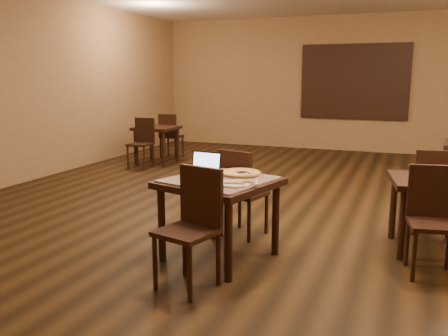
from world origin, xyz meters
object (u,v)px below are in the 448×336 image
at_px(tiled_table, 220,190).
at_px(other_table_b, 157,133).
at_px(other_table_c_chair_far, 432,187).
at_px(laptop, 204,169).
at_px(other_table_b_chair_near, 142,140).
at_px(pizza_pan, 241,174).
at_px(other_table_c_chair_near, 433,214).
at_px(other_table_c, 433,191).
at_px(other_table_b_chair_far, 170,133).
at_px(chair_main_far, 240,188).
at_px(chair_main_near, 193,220).

xyz_separation_m(tiled_table, other_table_b, (-3.00, 4.14, -0.07)).
relative_size(other_table_b, other_table_c_chair_far, 0.82).
bearing_deg(other_table_b, laptop, -56.31).
bearing_deg(other_table_b_chair_near, pizza_pan, -48.20).
relative_size(other_table_b_chair_near, other_table_c_chair_near, 0.98).
xyz_separation_m(pizza_pan, other_table_c, (1.72, 0.68, -0.17)).
distance_m(other_table_b_chair_near, other_table_c_chair_near, 5.82).
xyz_separation_m(other_table_b_chair_far, other_table_c, (4.85, -3.76, 0.08)).
relative_size(chair_main_far, other_table_c, 1.06).
height_order(chair_main_near, other_table_b, chair_main_near).
bearing_deg(other_table_c, laptop, -167.72).
relative_size(tiled_table, chair_main_far, 1.20).
bearing_deg(tiled_table, other_table_b_chair_near, 145.03).
bearing_deg(tiled_table, other_table_c_chair_near, 26.74).
bearing_deg(laptop, other_table_c, 27.86).
xyz_separation_m(chair_main_far, other_table_c, (1.86, 0.30, 0.07)).
bearing_deg(other_table_c_chair_far, other_table_b, -38.41).
distance_m(tiled_table, other_table_b_chair_far, 5.56).
relative_size(laptop, other_table_c_chair_far, 0.35).
xyz_separation_m(laptop, other_table_b_chair_far, (-2.80, 4.58, -0.30)).
height_order(laptop, pizza_pan, laptop).
bearing_deg(laptop, pizza_pan, 29.75).
bearing_deg(pizza_pan, laptop, -156.29).
distance_m(tiled_table, other_table_b, 5.12).
bearing_deg(other_table_c_chair_far, other_table_b_chair_near, -33.36).
relative_size(tiled_table, other_table_c_chair_far, 1.21).
bearing_deg(tiled_table, chair_main_far, 107.10).
bearing_deg(chair_main_far, other_table_c_chair_far, -141.67).
bearing_deg(other_table_b_chair_far, other_table_c, 141.14).
xyz_separation_m(tiled_table, chair_main_far, (-0.02, 0.62, -0.13)).
bearing_deg(other_table_b_chair_far, tiled_table, 121.65).
relative_size(other_table_b, other_table_c, 0.87).
relative_size(other_table_c, other_table_c_chair_near, 0.95).
distance_m(tiled_table, other_table_c, 2.06).
xyz_separation_m(laptop, pizza_pan, (0.32, 0.14, -0.05)).
distance_m(chair_main_near, other_table_c_chair_far, 2.77).
bearing_deg(other_table_c_chair_far, other_table_c, 79.04).
xyz_separation_m(laptop, other_table_c, (2.04, 0.82, -0.22)).
relative_size(chair_main_far, other_table_b_chair_far, 1.03).
bearing_deg(pizza_pan, other_table_c_chair_near, 4.42).
xyz_separation_m(chair_main_far, other_table_b_chair_near, (-2.99, 2.99, -0.01)).
bearing_deg(laptop, other_table_b_chair_far, 127.53).
xyz_separation_m(other_table_c, other_table_c_chair_far, (0.01, 0.54, -0.07)).
relative_size(other_table_b_chair_near, other_table_c_chair_far, 0.98).
relative_size(laptop, other_table_b_chair_near, 0.36).
distance_m(tiled_table, chair_main_far, 0.63).
distance_m(other_table_b_chair_far, other_table_c_chair_far, 5.83).
bearing_deg(chair_main_near, other_table_b_chair_near, 140.03).
xyz_separation_m(tiled_table, laptop, (-0.20, 0.10, 0.16)).
distance_m(other_table_b_chair_near, other_table_b_chair_far, 1.07).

